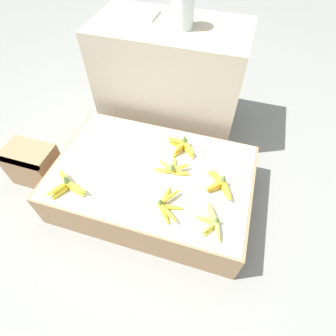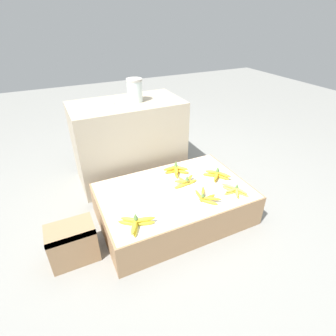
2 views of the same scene
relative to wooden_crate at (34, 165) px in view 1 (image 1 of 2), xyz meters
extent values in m
plane|color=gray|center=(0.83, 0.09, -0.14)|extent=(10.00, 10.00, 0.00)
cube|color=#997551|center=(0.83, 0.09, -0.01)|extent=(1.21, 0.79, 0.27)
cube|color=silver|center=(0.83, 0.09, 0.13)|extent=(1.17, 0.76, 0.00)
cube|color=tan|center=(0.71, 0.86, 0.26)|extent=(1.03, 0.55, 0.80)
cube|color=#997551|center=(0.00, 0.00, 0.00)|extent=(0.32, 0.22, 0.28)
cube|color=brown|center=(0.00, -0.09, 0.13)|extent=(0.32, 0.02, 0.02)
ellipsoid|color=yellow|center=(0.37, -0.13, 0.15)|extent=(0.13, 0.11, 0.03)
ellipsoid|color=yellow|center=(0.39, -0.21, 0.15)|extent=(0.08, 0.14, 0.03)
ellipsoid|color=yellow|center=(0.47, -0.18, 0.15)|extent=(0.14, 0.07, 0.03)
ellipsoid|color=yellow|center=(0.39, -0.14, 0.18)|extent=(0.13, 0.11, 0.03)
ellipsoid|color=yellow|center=(0.38, -0.21, 0.18)|extent=(0.10, 0.14, 0.03)
ellipsoid|color=yellow|center=(0.47, -0.18, 0.18)|extent=(0.14, 0.06, 0.03)
cone|color=#5B7F3D|center=(0.41, -0.16, 0.22)|extent=(0.04, 0.04, 0.05)
ellipsoid|color=gold|center=(0.98, -0.17, 0.15)|extent=(0.11, 0.13, 0.02)
ellipsoid|color=gold|center=(1.01, -0.13, 0.15)|extent=(0.15, 0.05, 0.02)
ellipsoid|color=gold|center=(0.96, -0.07, 0.15)|extent=(0.04, 0.15, 0.02)
ellipsoid|color=gold|center=(1.01, -0.17, 0.17)|extent=(0.14, 0.11, 0.02)
ellipsoid|color=gold|center=(0.99, -0.08, 0.17)|extent=(0.10, 0.14, 0.02)
cone|color=#5B7F3D|center=(0.95, -0.14, 0.20)|extent=(0.03, 0.03, 0.04)
ellipsoid|color=#DBCC4C|center=(1.23, -0.11, 0.15)|extent=(0.09, 0.12, 0.02)
ellipsoid|color=#DBCC4C|center=(1.21, -0.15, 0.15)|extent=(0.13, 0.03, 0.02)
ellipsoid|color=#DBCC4C|center=(1.24, -0.18, 0.15)|extent=(0.08, 0.13, 0.02)
ellipsoid|color=#DBCC4C|center=(1.28, -0.19, 0.15)|extent=(0.07, 0.13, 0.02)
ellipsoid|color=#DBCC4C|center=(1.23, -0.10, 0.17)|extent=(0.09, 0.12, 0.02)
ellipsoid|color=#DBCC4C|center=(1.22, -0.15, 0.17)|extent=(0.13, 0.02, 0.02)
ellipsoid|color=#DBCC4C|center=(1.24, -0.19, 0.17)|extent=(0.09, 0.12, 0.02)
ellipsoid|color=#DBCC4C|center=(1.27, -0.18, 0.17)|extent=(0.06, 0.13, 0.02)
cone|color=#5B7F3D|center=(1.26, -0.15, 0.20)|extent=(0.03, 0.03, 0.04)
ellipsoid|color=gold|center=(1.00, 0.11, 0.15)|extent=(0.12, 0.05, 0.03)
ellipsoid|color=gold|center=(0.94, 0.16, 0.15)|extent=(0.04, 0.12, 0.03)
ellipsoid|color=gold|center=(0.89, 0.10, 0.15)|extent=(0.12, 0.03, 0.03)
ellipsoid|color=gold|center=(0.99, 0.13, 0.17)|extent=(0.11, 0.09, 0.03)
ellipsoid|color=gold|center=(0.91, 0.12, 0.17)|extent=(0.12, 0.07, 0.03)
cone|color=#5B7F3D|center=(0.95, 0.10, 0.21)|extent=(0.03, 0.03, 0.04)
ellipsoid|color=gold|center=(1.21, 0.13, 0.15)|extent=(0.13, 0.11, 0.03)
ellipsoid|color=gold|center=(1.23, 0.08, 0.15)|extent=(0.12, 0.12, 0.03)
ellipsoid|color=gold|center=(1.27, 0.07, 0.15)|extent=(0.10, 0.14, 0.03)
ellipsoid|color=gold|center=(1.22, 0.12, 0.18)|extent=(0.13, 0.11, 0.03)
ellipsoid|color=gold|center=(1.22, 0.07, 0.18)|extent=(0.12, 0.12, 0.03)
ellipsoid|color=gold|center=(1.28, 0.05, 0.18)|extent=(0.10, 0.14, 0.03)
cone|color=#5B7F3D|center=(1.25, 0.10, 0.22)|extent=(0.03, 0.03, 0.05)
ellipsoid|color=gold|center=(0.93, 0.33, 0.15)|extent=(0.15, 0.04, 0.03)
ellipsoid|color=gold|center=(0.95, 0.29, 0.15)|extent=(0.09, 0.15, 0.03)
ellipsoid|color=gold|center=(1.00, 0.30, 0.15)|extent=(0.13, 0.13, 0.03)
ellipsoid|color=gold|center=(0.92, 0.33, 0.18)|extent=(0.15, 0.04, 0.03)
ellipsoid|color=gold|center=(0.95, 0.30, 0.18)|extent=(0.08, 0.15, 0.03)
ellipsoid|color=gold|center=(0.99, 0.30, 0.18)|extent=(0.13, 0.13, 0.03)
cone|color=#5B7F3D|center=(0.96, 0.33, 0.22)|extent=(0.04, 0.04, 0.05)
cylinder|color=silver|center=(0.80, 0.83, 0.75)|extent=(0.14, 0.14, 0.19)
cube|color=white|center=(0.47, 0.92, 0.66)|extent=(0.24, 0.18, 0.02)
camera|label=1|loc=(1.20, -0.81, 1.38)|focal=28.00mm
camera|label=2|loc=(0.04, -1.43, 1.38)|focal=28.00mm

